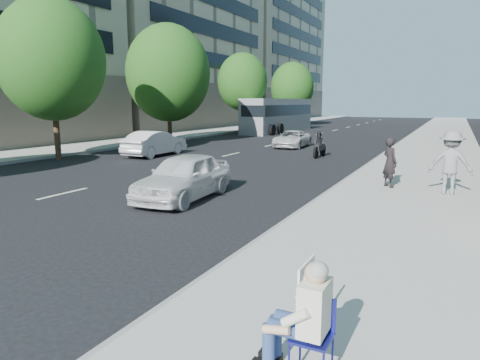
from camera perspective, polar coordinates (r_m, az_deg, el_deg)
The scene contains 16 objects.
ground at distance 9.76m, azimuth -5.88°, elevation -7.71°, with size 160.00×160.00×0.00m, color black.
near_sidewalk at distance 27.98m, azimuth 24.47°, elevation 3.43°, with size 5.00×120.00×0.15m, color #B1AEA5.
far_sidewalk at distance 35.44m, azimuth -11.40°, elevation 5.44°, with size 4.50×120.00×0.15m, color #B1AEA5.
far_bldg_north at distance 78.86m, azimuth 0.04°, elevation 18.42°, with size 22.00×28.00×28.00m, color #BFB48F.
tree_far_b at distance 24.59m, azimuth -23.87°, elevation 14.46°, with size 5.40×5.40×8.24m.
tree_far_c at distance 31.94m, azimuth -9.55°, elevation 13.86°, with size 6.00×6.00×8.47m.
tree_far_d at distance 42.23m, azimuth 0.34°, elevation 12.95°, with size 4.80×4.80×7.65m.
tree_far_e at distance 55.11m, azimuth 6.96°, elevation 12.17°, with size 5.40×5.40×7.89m.
seated_protester at distance 4.72m, azimuth 8.40°, elevation -16.91°, with size 0.83×1.11×1.31m.
jogger at distance 14.87m, azimuth 26.26°, elevation 2.10°, with size 1.30×0.75×2.01m, color gray.
pedestrian_woman at distance 15.36m, azimuth 19.34°, elevation 2.24°, with size 0.62×0.41×1.70m, color black.
white_sedan_near at distance 13.51m, azimuth -7.50°, elevation 0.48°, with size 1.69×4.21×1.43m, color silver.
white_sedan_mid at distance 24.70m, azimuth -11.27°, elevation 4.82°, with size 1.49×4.28×1.41m, color silver.
white_sedan_far at distance 28.98m, azimuth 6.95°, elevation 5.44°, with size 1.83×3.97×1.10m, color silver.
motorcycle at distance 23.95m, azimuth 10.55°, elevation 4.52°, with size 0.69×2.04×1.42m.
bus at distance 43.61m, azimuth 5.12°, elevation 8.55°, with size 3.10×12.15×3.30m.
Camera 1 is at (5.03, -7.80, 3.03)m, focal length 32.00 mm.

